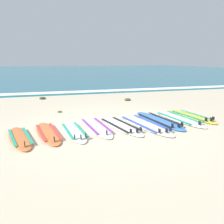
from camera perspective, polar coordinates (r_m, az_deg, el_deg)
ground_plane at (r=6.44m, az=-0.38°, el=-3.61°), size 80.00×80.00×0.00m
sea at (r=42.27m, az=-13.75°, el=10.40°), size 80.00×60.00×0.10m
wave_foam_strip at (r=12.88m, az=-8.34°, el=5.01°), size 80.00×0.88×0.11m
surfboard_0 at (r=5.83m, az=-22.69°, el=-6.12°), size 0.93×1.97×0.18m
surfboard_1 at (r=5.97m, az=-16.18°, el=-5.16°), size 0.86×2.10×0.18m
surfboard_2 at (r=5.93m, az=-9.81°, el=-4.92°), size 0.70×1.98×0.18m
surfboard_3 at (r=6.27m, az=-4.10°, el=-3.78°), size 0.78×2.25×0.18m
surfboard_4 at (r=6.37m, az=2.08°, el=-3.48°), size 1.02×2.30×0.18m
surfboard_5 at (r=6.57m, az=8.29°, el=-3.07°), size 1.10×2.66×0.18m
surfboard_6 at (r=7.05m, az=11.91°, el=-2.11°), size 0.93×2.47×0.18m
surfboard_7 at (r=7.45m, az=16.70°, el=-1.55°), size 0.88×2.45×0.18m
surfboard_8 at (r=7.88m, az=19.83°, el=-0.99°), size 0.82×2.18×0.18m
seaweed_clump_near_shoreline at (r=11.36m, az=-17.51°, el=3.44°), size 0.31×0.25×0.11m
seaweed_clump_mid_sand at (r=8.31m, az=-13.38°, el=0.09°), size 0.16×0.13×0.06m
seaweed_clump_by_the_boards at (r=10.49m, az=4.04°, el=3.25°), size 0.31×0.25×0.11m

